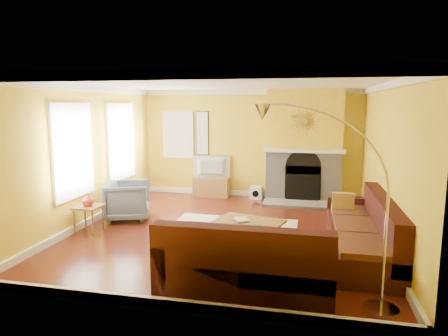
% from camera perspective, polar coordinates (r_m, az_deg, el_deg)
% --- Properties ---
extents(floor, '(5.50, 6.00, 0.02)m').
position_cam_1_polar(floor, '(7.55, 0.26, -9.00)').
color(floor, maroon).
rests_on(floor, ground).
extents(ceiling, '(5.50, 6.00, 0.02)m').
position_cam_1_polar(ceiling, '(7.19, 0.28, 12.08)').
color(ceiling, white).
rests_on(ceiling, ground).
extents(wall_back, '(5.50, 0.02, 2.70)m').
position_cam_1_polar(wall_back, '(10.19, 3.76, 3.49)').
color(wall_back, yellow).
rests_on(wall_back, ground).
extents(wall_front, '(5.50, 0.02, 2.70)m').
position_cam_1_polar(wall_front, '(4.39, -7.85, -3.89)').
color(wall_front, yellow).
rests_on(wall_front, ground).
extents(wall_left, '(0.02, 6.00, 2.70)m').
position_cam_1_polar(wall_left, '(8.26, -18.82, 1.75)').
color(wall_left, yellow).
rests_on(wall_left, ground).
extents(wall_right, '(0.02, 6.00, 2.70)m').
position_cam_1_polar(wall_right, '(7.21, 22.27, 0.57)').
color(wall_right, yellow).
rests_on(wall_right, ground).
extents(baseboard, '(5.50, 6.00, 0.12)m').
position_cam_1_polar(baseboard, '(7.53, 0.26, -8.50)').
color(baseboard, white).
rests_on(baseboard, floor).
extents(crown_molding, '(5.50, 6.00, 0.12)m').
position_cam_1_polar(crown_molding, '(7.19, 0.28, 11.52)').
color(crown_molding, white).
rests_on(crown_molding, ceiling).
extents(window_left_near, '(0.06, 1.22, 1.72)m').
position_cam_1_polar(window_left_near, '(9.36, -14.58, 3.66)').
color(window_left_near, white).
rests_on(window_left_near, wall_left).
extents(window_left_far, '(0.06, 1.22, 1.72)m').
position_cam_1_polar(window_left_far, '(7.72, -20.89, 2.28)').
color(window_left_far, white).
rests_on(window_left_far, wall_left).
extents(window_back, '(0.82, 0.06, 1.22)m').
position_cam_1_polar(window_back, '(10.57, -6.55, 4.74)').
color(window_back, white).
rests_on(window_back, wall_back).
extents(wall_art, '(0.34, 0.04, 1.14)m').
position_cam_1_polar(wall_art, '(10.39, -3.12, 4.99)').
color(wall_art, white).
rests_on(wall_art, wall_back).
extents(fireplace, '(1.80, 0.40, 2.70)m').
position_cam_1_polar(fireplace, '(9.88, 11.36, 3.16)').
color(fireplace, '#9F9C97').
rests_on(fireplace, floor).
extents(mantel, '(1.92, 0.22, 0.08)m').
position_cam_1_polar(mantel, '(9.65, 11.32, 2.43)').
color(mantel, white).
rests_on(mantel, fireplace).
extents(hearth, '(1.80, 0.70, 0.06)m').
position_cam_1_polar(hearth, '(9.56, 11.06, -5.06)').
color(hearth, '#9F9C97').
rests_on(hearth, floor).
extents(sunburst, '(0.70, 0.04, 0.70)m').
position_cam_1_polar(sunburst, '(9.61, 11.45, 6.59)').
color(sunburst, olive).
rests_on(sunburst, fireplace).
extents(rug, '(2.40, 1.80, 0.02)m').
position_cam_1_polar(rug, '(7.57, 1.07, -8.82)').
color(rug, beige).
rests_on(rug, floor).
extents(sectional_sofa, '(3.13, 3.42, 0.90)m').
position_cam_1_polar(sectional_sofa, '(6.33, 9.05, -8.33)').
color(sectional_sofa, '#3C1513').
rests_on(sectional_sofa, floor).
extents(coffee_table, '(1.34, 1.34, 0.43)m').
position_cam_1_polar(coffee_table, '(6.59, 2.85, -9.67)').
color(coffee_table, white).
rests_on(coffee_table, floor).
extents(media_console, '(0.90, 0.40, 0.49)m').
position_cam_1_polar(media_console, '(10.24, -1.80, -2.72)').
color(media_console, olive).
rests_on(media_console, floor).
extents(tv, '(0.95, 0.35, 0.55)m').
position_cam_1_polar(tv, '(10.15, -1.82, 0.16)').
color(tv, black).
rests_on(tv, media_console).
extents(subwoofer, '(0.30, 0.30, 0.30)m').
position_cam_1_polar(subwoofer, '(10.07, 4.63, -3.49)').
color(subwoofer, white).
rests_on(subwoofer, floor).
extents(armchair, '(1.08, 1.07, 0.78)m').
position_cam_1_polar(armchair, '(8.40, -13.57, -4.56)').
color(armchair, slate).
rests_on(armchair, floor).
extents(side_table, '(0.48, 0.48, 0.51)m').
position_cam_1_polar(side_table, '(7.78, -18.74, -6.93)').
color(side_table, olive).
rests_on(side_table, floor).
extents(vase, '(0.27, 0.27, 0.23)m').
position_cam_1_polar(vase, '(7.69, -18.88, -4.28)').
color(vase, red).
rests_on(vase, side_table).
extents(book, '(0.31, 0.35, 0.03)m').
position_cam_1_polar(book, '(6.65, 1.63, -7.43)').
color(book, white).
rests_on(book, coffee_table).
extents(arc_lamp, '(1.46, 0.36, 2.33)m').
position_cam_1_polar(arc_lamp, '(4.63, 14.52, -5.78)').
color(arc_lamp, silver).
rests_on(arc_lamp, floor).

